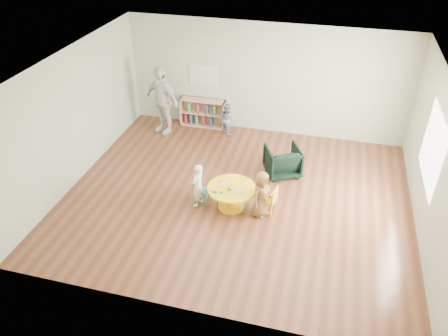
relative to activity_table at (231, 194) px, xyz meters
The scene contains 11 objects.
room 1.61m from the activity_table, 83.88° to the left, with size 7.10×7.00×2.80m.
activity_table is the anchor object (origin of this frame).
kid_chair_left 0.68m from the activity_table, behind, with size 0.29×0.29×0.49m.
kid_chair_right 0.76m from the activity_table, ahead, with size 0.36×0.36×0.58m.
bookshelf 3.60m from the activity_table, 116.10° to the left, with size 1.20×0.30×0.75m.
alphabet_poster 3.85m from the activity_table, 115.06° to the left, with size 0.74×0.01×0.54m.
armchair 1.67m from the activity_table, 61.23° to the left, with size 0.71×0.73×0.66m, color black.
child_left 0.68m from the activity_table, behind, with size 0.34×0.23×0.94m, color white.
child_right 0.63m from the activity_table, ahead, with size 0.48×0.31×0.98m, color gold.
toddler 3.08m from the activity_table, 105.93° to the left, with size 0.40×0.31×0.83m, color #191F40.
adult_caretaker 3.67m from the activity_table, 132.82° to the left, with size 1.03×0.43×1.77m, color silver.
Camera 1 is at (1.58, -7.09, 5.50)m, focal length 35.00 mm.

